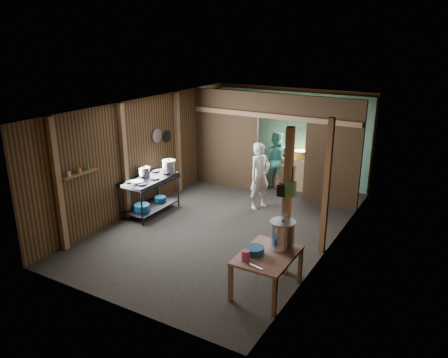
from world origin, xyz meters
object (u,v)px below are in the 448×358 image
Objects in this scene: pink_bucket at (246,255)px; yellow_tub at (300,154)px; cook at (260,176)px; stock_pot at (282,235)px; prep_table at (267,273)px; stove_pot_large at (169,167)px; gas_range at (150,195)px.

yellow_tub is at bearing 101.95° from pink_bucket.
yellow_tub is at bearing 9.94° from cook.
stock_pot is 0.31× the size of cook.
prep_table is at bearing -131.26° from cook.
stock_pot is (3.65, -1.85, -0.10)m from stove_pot_large.
stove_pot_large is 4.18m from pink_bucket.
cook reaches higher than stock_pot.
stove_pot_large is 3.54m from yellow_tub.
gas_range is 4.11m from yellow_tub.
gas_range is 4.07m from stock_pot.
yellow_tub is at bearing 107.34° from stock_pot.
gas_range reaches higher than pink_bucket.
stock_pot is 2.99× the size of pink_bucket.
stock_pot is 4.85m from yellow_tub.
pink_bucket is (3.50, -1.97, 0.33)m from gas_range.
pink_bucket is (-0.21, -0.35, 0.42)m from prep_table.
gas_range is at bearing 156.35° from prep_table.
stove_pot_large is (0.17, 0.54, 0.57)m from gas_range.
gas_range is 2.96× the size of stock_pot.
cook reaches higher than yellow_tub.
gas_range is at bearing 150.60° from pink_bucket.
prep_table is 4.20m from stove_pot_large.
yellow_tub is (2.38, 3.31, 0.52)m from gas_range.
yellow_tub reaches higher than gas_range.
cook is at bearing 117.61° from prep_table.
pink_bucket is at bearing -121.57° from prep_table.
gas_range is 1.28× the size of prep_table.
cook reaches higher than stove_pot_large.
stove_pot_large is 0.67× the size of stock_pot.
yellow_tub is at bearing 105.08° from prep_table.
stove_pot_large is at bearing 72.50° from gas_range.
pink_bucket is 0.45× the size of yellow_tub.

